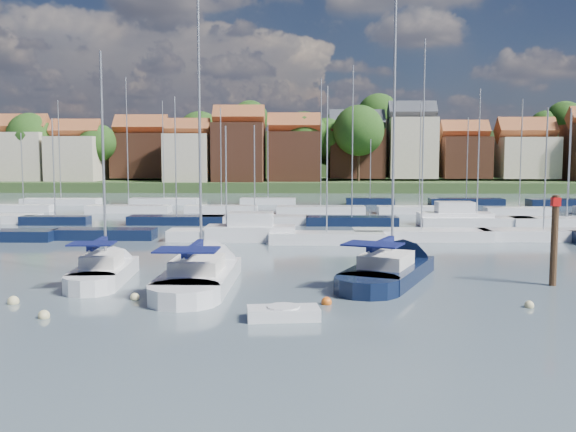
{
  "coord_description": "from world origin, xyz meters",
  "views": [
    {
      "loc": [
        -1.06,
        -30.21,
        6.79
      ],
      "look_at": [
        -2.21,
        14.0,
        2.54
      ],
      "focal_mm": 40.0,
      "sensor_mm": 36.0,
      "label": 1
    }
  ],
  "objects": [
    {
      "name": "marina_field",
      "position": [
        1.91,
        35.15,
        0.43
      ],
      "size": [
        79.62,
        41.41,
        15.93
      ],
      "color": "white",
      "rests_on": "ground"
    },
    {
      "name": "buoy_d",
      "position": [
        -0.05,
        -1.56,
        0.0
      ],
      "size": [
        0.49,
        0.49,
        0.49
      ],
      "primitive_type": "sphere",
      "color": "#D85914",
      "rests_on": "ground"
    },
    {
      "name": "sailboat_centre",
      "position": [
        -6.48,
        4.22,
        0.35
      ],
      "size": [
        3.6,
        12.93,
        17.44
      ],
      "rotation": [
        0.0,
        0.0,
        1.56
      ],
      "color": "white",
      "rests_on": "ground"
    },
    {
      "name": "tender",
      "position": [
        -1.93,
        -4.24,
        0.25
      ],
      "size": [
        3.11,
        1.72,
        0.64
      ],
      "rotation": [
        0.0,
        0.0,
        0.12
      ],
      "color": "white",
      "rests_on": "ground"
    },
    {
      "name": "timber_piling",
      "position": [
        11.85,
        2.97,
        1.46
      ],
      "size": [
        0.4,
        0.4,
        6.96
      ],
      "color": "#4C331E",
      "rests_on": "ground"
    },
    {
      "name": "buoy_a",
      "position": [
        -14.36,
        -1.8,
        0.0
      ],
      "size": [
        0.52,
        0.52,
        0.52
      ],
      "primitive_type": "sphere",
      "color": "beige",
      "rests_on": "ground"
    },
    {
      "name": "ground",
      "position": [
        0.0,
        40.0,
        0.0
      ],
      "size": [
        260.0,
        260.0,
        0.0
      ],
      "primitive_type": "plane",
      "color": "#44545C",
      "rests_on": "ground"
    },
    {
      "name": "buoy_c",
      "position": [
        -9.03,
        -0.83,
        0.0
      ],
      "size": [
        0.44,
        0.44,
        0.44
      ],
      "primitive_type": "sphere",
      "color": "beige",
      "rests_on": "ground"
    },
    {
      "name": "sailboat_navy",
      "position": [
        4.15,
        5.68,
        0.35
      ],
      "size": [
        7.83,
        12.64,
        17.06
      ],
      "rotation": [
        0.0,
        0.0,
        1.17
      ],
      "color": "black",
      "rests_on": "ground"
    },
    {
      "name": "far_shore_town",
      "position": [
        2.23,
        132.67,
        4.61
      ],
      "size": [
        212.46,
        90.0,
        22.27
      ],
      "color": "#304824",
      "rests_on": "ground"
    },
    {
      "name": "buoy_f",
      "position": [
        8.95,
        -1.94,
        0.0
      ],
      "size": [
        0.42,
        0.42,
        0.42
      ],
      "primitive_type": "sphere",
      "color": "beige",
      "rests_on": "ground"
    },
    {
      "name": "buoy_e",
      "position": [
        5.08,
        6.15,
        0.0
      ],
      "size": [
        0.53,
        0.53,
        0.53
      ],
      "primitive_type": "sphere",
      "color": "beige",
      "rests_on": "ground"
    },
    {
      "name": "buoy_b",
      "position": [
        -11.91,
        -4.33,
        0.0
      ],
      "size": [
        0.49,
        0.49,
        0.49
      ],
      "primitive_type": "sphere",
      "color": "beige",
      "rests_on": "ground"
    },
    {
      "name": "sailboat_left",
      "position": [
        -11.94,
        4.64,
        0.36
      ],
      "size": [
        3.24,
        9.87,
        13.29
      ],
      "rotation": [
        0.0,
        0.0,
        1.64
      ],
      "color": "white",
      "rests_on": "ground"
    }
  ]
}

